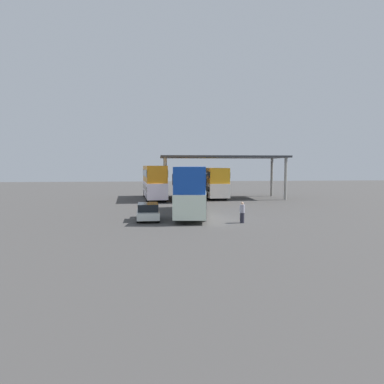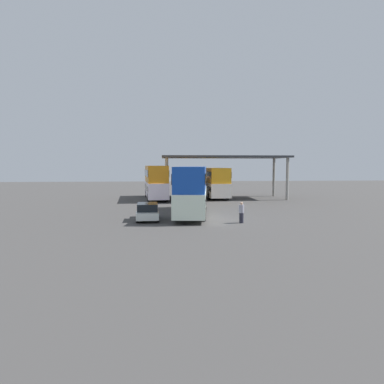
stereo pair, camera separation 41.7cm
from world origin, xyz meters
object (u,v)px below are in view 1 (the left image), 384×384
(double_decker_near_canopy, at_px, (154,181))
(pedestrian_waiting, at_px, (242,212))
(parked_hatchback, at_px, (148,212))
(double_decker_mid_row, at_px, (185,182))
(double_decker_far_right, at_px, (212,181))
(double_decker_main, at_px, (192,188))

(double_decker_near_canopy, xyz_separation_m, pedestrian_waiting, (6.59, -20.02, -1.57))
(parked_hatchback, xyz_separation_m, pedestrian_waiting, (7.09, -2.16, 0.12))
(double_decker_mid_row, distance_m, double_decker_far_right, 4.22)
(pedestrian_waiting, bearing_deg, parked_hatchback, 133.05)
(double_decker_main, bearing_deg, double_decker_far_right, -7.32)
(double_decker_near_canopy, height_order, double_decker_mid_row, double_decker_near_canopy)
(double_decker_main, xyz_separation_m, double_decker_mid_row, (0.61, 14.49, -0.06))
(double_decker_far_right, distance_m, pedestrian_waiting, 21.22)
(pedestrian_waiting, bearing_deg, double_decker_near_canopy, 78.21)
(double_decker_main, bearing_deg, parked_hatchback, 134.29)
(double_decker_far_right, bearing_deg, parked_hatchback, 154.33)
(double_decker_near_canopy, height_order, double_decker_far_right, double_decker_near_canopy)
(double_decker_main, height_order, double_decker_far_right, double_decker_main)
(double_decker_near_canopy, distance_m, double_decker_far_right, 7.87)
(parked_hatchback, height_order, pedestrian_waiting, pedestrian_waiting)
(double_decker_near_canopy, distance_m, double_decker_mid_row, 3.97)
(parked_hatchback, distance_m, pedestrian_waiting, 7.41)
(double_decker_near_canopy, bearing_deg, double_decker_main, -171.79)
(double_decker_far_right, bearing_deg, double_decker_main, 162.48)
(double_decker_main, distance_m, double_decker_far_right, 16.80)
(double_decker_near_canopy, relative_size, double_decker_mid_row, 1.00)
(parked_hatchback, relative_size, double_decker_near_canopy, 0.37)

